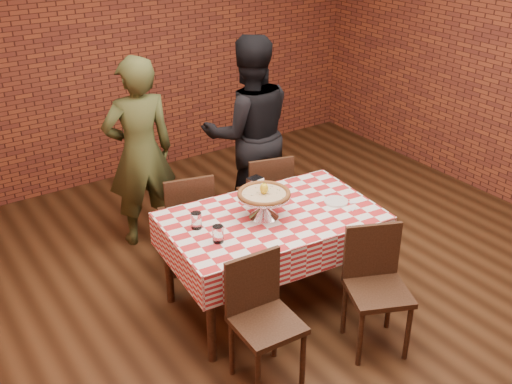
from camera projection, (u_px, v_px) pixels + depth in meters
ground at (307, 307)px, 4.66m from camera, size 6.00×6.00×0.00m
back_wall at (129, 40)px, 6.22m from camera, size 5.50×0.00×5.50m
table at (271, 260)px, 4.56m from camera, size 1.58×1.03×0.75m
tablecloth at (272, 231)px, 4.45m from camera, size 1.62×1.07×0.26m
pizza_stand at (264, 206)px, 4.34m from camera, size 0.49×0.49×0.17m
pizza at (264, 194)px, 4.29m from camera, size 0.48×0.48×0.03m
lemon at (264, 188)px, 4.27m from camera, size 0.08×0.08×0.08m
water_glass_left at (218, 234)px, 4.04m from camera, size 0.08×0.08×0.12m
water_glass_right at (196, 221)px, 4.20m from camera, size 0.08×0.08×0.12m
side_plate at (336, 201)px, 4.56m from camera, size 0.19×0.19×0.01m
sweetener_packet_a at (352, 209)px, 4.46m from camera, size 0.06×0.05×0.00m
sweetener_packet_b at (353, 202)px, 4.56m from camera, size 0.06×0.05×0.00m
condiment_caddy at (255, 187)px, 4.63m from camera, size 0.12×0.10×0.15m
chair_near_left at (267, 327)px, 3.79m from camera, size 0.41×0.41×0.87m
chair_near_right at (378, 294)px, 4.09m from camera, size 0.52×0.52×0.87m
chair_far_left at (186, 218)px, 5.00m from camera, size 0.48×0.48×0.87m
chair_far_right at (264, 197)px, 5.34m from camera, size 0.48×0.48×0.87m
diner_olive at (140, 153)px, 5.19m from camera, size 0.65×0.46×1.68m
diner_black at (249, 133)px, 5.48m from camera, size 1.03×0.91×1.76m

